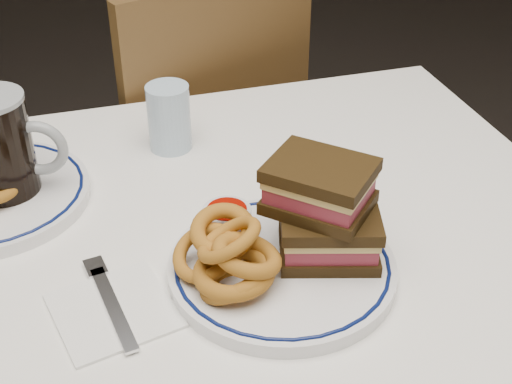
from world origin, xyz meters
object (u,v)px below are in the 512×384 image
object	(u,v)px
beer_mug	(0,150)
chair_far	(194,152)
main_plate	(282,267)
reuben_sandwich	(324,210)

from	to	relation	value
beer_mug	chair_far	bearing A→B (deg)	52.56
main_plate	beer_mug	xyz separation A→B (m)	(-0.32, 0.26, 0.07)
chair_far	main_plate	xyz separation A→B (m)	(-0.04, -0.73, 0.26)
main_plate	reuben_sandwich	xyz separation A→B (m)	(0.06, 0.01, 0.07)
beer_mug	main_plate	bearing A→B (deg)	-39.60
main_plate	beer_mug	distance (m)	0.42
reuben_sandwich	main_plate	bearing A→B (deg)	-171.23
main_plate	beer_mug	size ratio (longest dim) A/B	1.72
reuben_sandwich	beer_mug	size ratio (longest dim) A/B	0.96
reuben_sandwich	beer_mug	distance (m)	0.45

